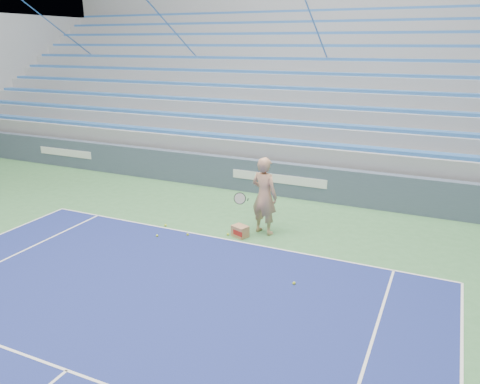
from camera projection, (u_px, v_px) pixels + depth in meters
name	position (u px, v px, depth m)	size (l,w,h in m)	color
sponsor_barrier	(280.00, 179.00, 15.18)	(30.00, 0.32, 1.10)	#404D61
bleachers	(327.00, 103.00, 19.58)	(31.00, 9.15, 7.30)	gray
tennis_player	(264.00, 196.00, 12.00)	(1.03, 0.94, 2.04)	tan
ball_box	(240.00, 231.00, 12.03)	(0.47, 0.42, 0.30)	#AB7A53
tennis_ball_0	(294.00, 283.00, 9.66)	(0.07, 0.07, 0.07)	#BAD32B
tennis_ball_1	(188.00, 235.00, 12.11)	(0.07, 0.07, 0.07)	#BAD32B
tennis_ball_2	(166.00, 225.00, 12.72)	(0.07, 0.07, 0.07)	#BAD32B
tennis_ball_3	(228.00, 234.00, 12.13)	(0.07, 0.07, 0.07)	#BAD32B
tennis_ball_4	(157.00, 236.00, 12.03)	(0.07, 0.07, 0.07)	#BAD32B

